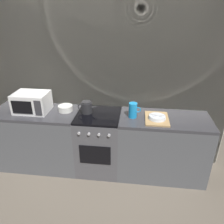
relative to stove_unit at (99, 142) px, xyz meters
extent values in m
plane|color=#6B6054|center=(0.00, 0.00, -0.45)|extent=(8.00, 8.00, 0.00)
cube|color=#B2AD9E|center=(0.00, 0.33, 0.75)|extent=(3.60, 0.05, 2.40)
cube|color=silver|center=(0.00, 0.30, 0.75)|extent=(3.58, 0.01, 2.39)
cube|color=#515459|center=(-0.90, 0.00, -0.02)|extent=(1.20, 0.60, 0.86)
cube|color=#38383D|center=(-0.90, 0.00, 0.43)|extent=(1.20, 0.60, 0.04)
cube|color=#4C4C51|center=(0.00, 0.00, -0.01)|extent=(0.60, 0.60, 0.87)
cube|color=black|center=(0.00, 0.00, 0.44)|extent=(0.59, 0.59, 0.03)
cube|color=black|center=(0.00, -0.30, 0.00)|extent=(0.42, 0.01, 0.28)
cylinder|color=#B7B7BC|center=(-0.19, -0.32, 0.33)|extent=(0.04, 0.02, 0.04)
cylinder|color=#B7B7BC|center=(-0.06, -0.32, 0.33)|extent=(0.04, 0.02, 0.04)
cylinder|color=#B7B7BC|center=(0.06, -0.32, 0.33)|extent=(0.04, 0.02, 0.04)
cylinder|color=#B7B7BC|center=(0.19, -0.32, 0.33)|extent=(0.04, 0.02, 0.04)
cube|color=#515459|center=(0.90, 0.00, -0.02)|extent=(1.20, 0.60, 0.86)
cube|color=#38383D|center=(0.90, 0.00, 0.43)|extent=(1.20, 0.60, 0.04)
cube|color=white|center=(-0.92, 0.00, 0.59)|extent=(0.46, 0.34, 0.27)
cube|color=black|center=(-0.98, -0.18, 0.59)|extent=(0.28, 0.01, 0.17)
cube|color=#333338|center=(-0.76, -0.18, 0.59)|extent=(0.09, 0.01, 0.21)
cylinder|color=#262628|center=(-0.17, 0.04, 0.53)|extent=(0.15, 0.15, 0.15)
cylinder|color=#262628|center=(-0.17, 0.04, 0.61)|extent=(0.13, 0.13, 0.02)
cone|color=#262628|center=(-0.06, 0.04, 0.54)|extent=(0.10, 0.04, 0.05)
torus|color=#262628|center=(-0.25, 0.04, 0.53)|extent=(0.08, 0.01, 0.08)
cylinder|color=silver|center=(-0.48, 0.06, 0.49)|extent=(0.20, 0.20, 0.08)
cylinder|color=#198CD8|center=(0.47, -0.01, 0.55)|extent=(0.11, 0.11, 0.20)
torus|color=#198CD8|center=(0.53, -0.01, 0.56)|extent=(0.08, 0.01, 0.08)
cube|color=tan|center=(0.78, -0.04, 0.46)|extent=(0.30, 0.40, 0.02)
cylinder|color=silver|center=(0.78, -0.06, 0.48)|extent=(0.22, 0.22, 0.01)
cylinder|color=silver|center=(0.78, -0.06, 0.49)|extent=(0.21, 0.21, 0.01)
cylinder|color=silver|center=(0.78, -0.06, 0.51)|extent=(0.21, 0.21, 0.01)
cylinder|color=silver|center=(0.80, -0.06, 0.52)|extent=(0.16, 0.07, 0.01)
cube|color=silver|center=(0.76, -0.05, 0.52)|extent=(0.16, 0.09, 0.00)
camera|label=1|loc=(0.51, -2.58, 1.76)|focal=34.59mm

